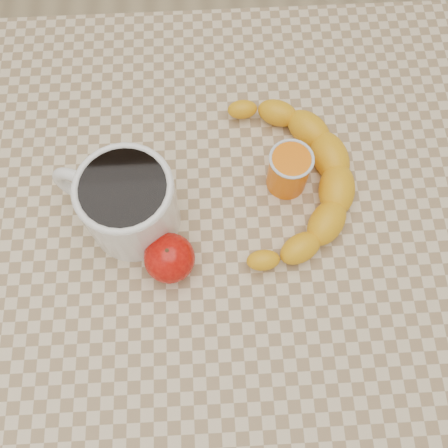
{
  "coord_description": "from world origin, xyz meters",
  "views": [
    {
      "loc": [
        -0.01,
        -0.25,
        1.4
      ],
      "look_at": [
        0.0,
        0.0,
        0.77
      ],
      "focal_mm": 40.0,
      "sensor_mm": 36.0,
      "label": 1
    }
  ],
  "objects_px": {
    "orange_juice_glass": "(289,170)",
    "coffee_mug": "(126,201)",
    "banana": "(287,180)",
    "apple": "(169,258)",
    "table": "(224,249)"
  },
  "relations": [
    {
      "from": "orange_juice_glass",
      "to": "apple",
      "type": "bearing_deg",
      "value": -145.0
    },
    {
      "from": "apple",
      "to": "coffee_mug",
      "type": "bearing_deg",
      "value": 126.33
    },
    {
      "from": "table",
      "to": "apple",
      "type": "distance_m",
      "value": 0.15
    },
    {
      "from": "table",
      "to": "orange_juice_glass",
      "type": "relative_size",
      "value": 11.26
    },
    {
      "from": "apple",
      "to": "orange_juice_glass",
      "type": "bearing_deg",
      "value": 35.0
    },
    {
      "from": "banana",
      "to": "apple",
      "type": "bearing_deg",
      "value": -139.84
    },
    {
      "from": "orange_juice_glass",
      "to": "banana",
      "type": "relative_size",
      "value": 0.21
    },
    {
      "from": "table",
      "to": "banana",
      "type": "distance_m",
      "value": 0.16
    },
    {
      "from": "orange_juice_glass",
      "to": "coffee_mug",
      "type": "bearing_deg",
      "value": -168.24
    },
    {
      "from": "orange_juice_glass",
      "to": "apple",
      "type": "distance_m",
      "value": 0.2
    },
    {
      "from": "coffee_mug",
      "to": "banana",
      "type": "height_order",
      "value": "coffee_mug"
    },
    {
      "from": "coffee_mug",
      "to": "banana",
      "type": "bearing_deg",
      "value": 9.43
    },
    {
      "from": "table",
      "to": "banana",
      "type": "bearing_deg",
      "value": 32.78
    },
    {
      "from": "coffee_mug",
      "to": "orange_juice_glass",
      "type": "distance_m",
      "value": 0.22
    },
    {
      "from": "coffee_mug",
      "to": "banana",
      "type": "distance_m",
      "value": 0.22
    }
  ]
}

